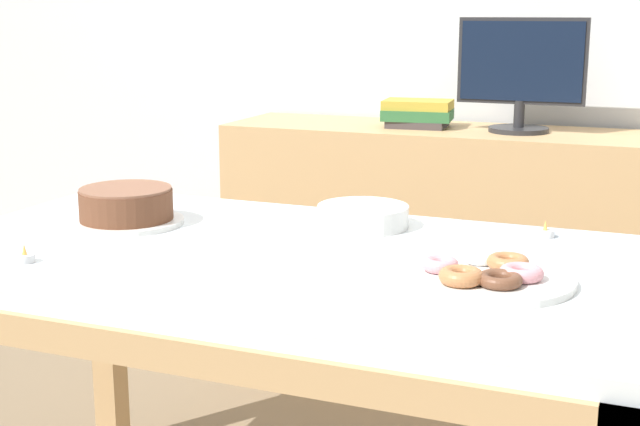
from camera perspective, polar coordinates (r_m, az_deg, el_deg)
dining_table at (r=1.87m, az=-2.88°, el=-5.35°), size 1.53×0.88×0.77m
sideboard at (r=3.22m, az=7.72°, el=-2.15°), size 1.54×0.44×0.85m
computer_monitor at (r=3.07m, az=12.74°, el=8.59°), size 0.42×0.20×0.38m
book_stack at (r=3.16m, az=6.27°, el=6.36°), size 0.26×0.20×0.09m
cake_chocolate_round at (r=2.11m, az=-12.29°, el=0.38°), size 0.26×0.26×0.09m
pastry_platter at (r=1.66m, az=10.61°, el=-3.93°), size 0.32×0.32×0.04m
plate_stack at (r=2.04m, az=2.77°, el=-0.20°), size 0.21×0.21×0.05m
tealight_centre at (r=1.85m, az=-18.37°, el=-2.71°), size 0.04×0.04×0.04m
tealight_near_front at (r=2.01m, az=14.21°, el=-1.22°), size 0.04×0.04×0.04m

